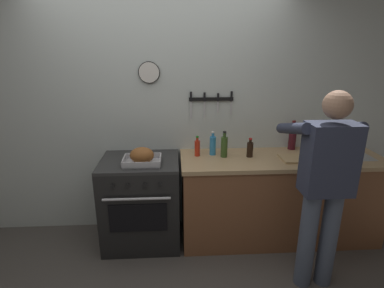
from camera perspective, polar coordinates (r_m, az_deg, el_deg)
wall_back at (r=3.21m, az=-5.67°, el=6.05°), size 6.00×0.13×2.60m
counter_block at (r=3.33m, az=16.14°, el=-9.54°), size 2.03×0.65×0.90m
stove at (r=3.18m, az=-9.47°, el=-10.62°), size 0.76×0.67×0.90m
person_cook at (r=2.60m, az=23.76°, el=-6.35°), size 0.51×0.63×1.66m
roasting_pan at (r=2.86m, az=-9.40°, el=-2.41°), size 0.35×0.26×0.16m
cutting_board at (r=3.14m, az=19.60°, el=-2.59°), size 0.36×0.24×0.02m
bottle_hot_sauce at (r=3.04m, az=1.00°, el=-0.70°), size 0.05×0.05×0.21m
bottle_soy_sauce at (r=3.07m, az=10.86°, el=-0.95°), size 0.06×0.06×0.19m
bottle_olive_oil at (r=3.02m, az=6.08°, el=-0.44°), size 0.07×0.07×0.26m
bottle_dish_soap at (r=3.07m, az=3.93°, el=-0.19°), size 0.06×0.06×0.25m
bottle_wine_red at (r=3.40m, az=18.40°, el=1.20°), size 0.08×0.08×0.31m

